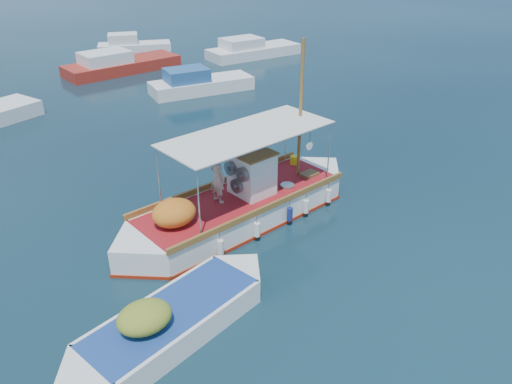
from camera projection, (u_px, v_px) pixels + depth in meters
ground at (267, 222)px, 18.00m from camera, size 160.00×160.00×0.00m
fishing_caique at (240, 207)px, 17.84m from camera, size 10.17×3.84×6.27m
dinghy at (171, 323)px, 12.91m from camera, size 6.39×3.12×1.62m
bg_boat_n at (119, 65)px, 36.24m from camera, size 8.59×3.86×1.80m
bg_boat_ne at (199, 84)px, 31.83m from camera, size 6.70×2.83×1.80m
bg_boat_e at (251, 51)px, 40.44m from camera, size 7.73×2.70×1.80m
bg_boat_far_n at (132, 47)px, 41.72m from camera, size 6.22×3.89×1.80m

